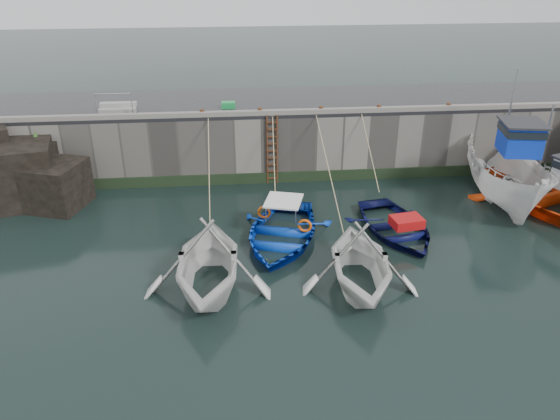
{
  "coord_description": "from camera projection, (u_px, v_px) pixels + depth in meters",
  "views": [
    {
      "loc": [
        -3.78,
        -12.96,
        10.04
      ],
      "look_at": [
        -2.13,
        4.71,
        1.2
      ],
      "focal_mm": 35.0,
      "sensor_mm": 36.0,
      "label": 1
    }
  ],
  "objects": [
    {
      "name": "bollard_a",
      "position": [
        202.0,
        113.0,
        23.59
      ],
      "size": [
        0.18,
        0.18,
        0.28
      ],
      "primitive_type": "cylinder",
      "color": "#3F1E0F",
      "rests_on": "road_back"
    },
    {
      "name": "boat_near_blue_rope",
      "position": [
        273.0,
        195.0,
        23.82
      ],
      "size": [
        0.04,
        3.84,
        3.1
      ],
      "primitive_type": null,
      "color": "tan",
      "rests_on": "ground"
    },
    {
      "name": "algae_back",
      "position": [
        315.0,
        176.0,
        25.11
      ],
      "size": [
        30.0,
        0.08,
        0.5
      ],
      "primitive_type": "cube",
      "color": "black",
      "rests_on": "ground"
    },
    {
      "name": "boat_near_navy_rope",
      "position": [
        371.0,
        190.0,
        24.27
      ],
      "size": [
        0.04,
        3.7,
        3.1
      ],
      "primitive_type": null,
      "color": "tan",
      "rests_on": "ground"
    },
    {
      "name": "rock_outcrop",
      "position": [
        14.0,
        173.0,
        22.83
      ],
      "size": [
        5.85,
        4.24,
        3.41
      ],
      "color": "black",
      "rests_on": "ground"
    },
    {
      "name": "boat_far_white",
      "position": [
        507.0,
        176.0,
        22.79
      ],
      "size": [
        3.88,
        7.45,
        5.74
      ],
      "rotation": [
        0.0,
        0.0,
        -0.18
      ],
      "color": "silver",
      "rests_on": "ground"
    },
    {
      "name": "bollard_d",
      "position": [
        379.0,
        108.0,
        24.24
      ],
      "size": [
        0.18,
        0.18,
        0.28
      ],
      "primitive_type": "cylinder",
      "color": "#3F1E0F",
      "rests_on": "road_back"
    },
    {
      "name": "fish_crate",
      "position": [
        228.0,
        105.0,
        24.7
      ],
      "size": [
        0.63,
        0.45,
        0.27
      ],
      "primitive_type": "cube",
      "rotation": [
        0.0,
        0.0,
        -0.07
      ],
      "color": "green",
      "rests_on": "road_back"
    },
    {
      "name": "boat_near_blacktrim_rope",
      "position": [
        329.0,
        210.0,
        22.56
      ],
      "size": [
        0.04,
        6.61,
        3.1
      ],
      "primitive_type": null,
      "color": "tan",
      "rests_on": "ground"
    },
    {
      "name": "boat_near_blue",
      "position": [
        281.0,
        239.0,
        20.33
      ],
      "size": [
        4.98,
        6.0,
        1.08
      ],
      "primitive_type": "imported",
      "rotation": [
        0.0,
        0.0,
        -0.28
      ],
      "color": "#0D3EC3",
      "rests_on": "ground"
    },
    {
      "name": "kerb_back",
      "position": [
        317.0,
        111.0,
        23.93
      ],
      "size": [
        30.0,
        0.3,
        0.2
      ],
      "primitive_type": "cube",
      "color": "slate",
      "rests_on": "road_back"
    },
    {
      "name": "boat_near_navy",
      "position": [
        395.0,
        231.0,
        20.87
      ],
      "size": [
        3.99,
        5.07,
        0.95
      ],
      "primitive_type": "imported",
      "rotation": [
        0.0,
        0.0,
        0.16
      ],
      "color": "#0A0D40",
      "rests_on": "ground"
    },
    {
      "name": "bollard_e",
      "position": [
        448.0,
        106.0,
        24.5
      ],
      "size": [
        0.18,
        0.18,
        0.28
      ],
      "primitive_type": "cylinder",
      "color": "#3F1E0F",
      "rests_on": "road_back"
    },
    {
      "name": "boat_near_white_rope",
      "position": [
        212.0,
        213.0,
        22.3
      ],
      "size": [
        0.04,
        6.3,
        3.1
      ],
      "primitive_type": null,
      "color": "tan",
      "rests_on": "ground"
    },
    {
      "name": "quay_back",
      "position": [
        308.0,
        133.0,
        26.81
      ],
      "size": [
        30.0,
        5.0,
        3.0
      ],
      "primitive_type": "cube",
      "color": "slate",
      "rests_on": "ground"
    },
    {
      "name": "road_back",
      "position": [
        309.0,
        101.0,
        26.11
      ],
      "size": [
        30.0,
        5.0,
        0.16
      ],
      "primitive_type": "cube",
      "color": "black",
      "rests_on": "quay_back"
    },
    {
      "name": "boat_near_white",
      "position": [
        209.0,
        287.0,
        17.52
      ],
      "size": [
        4.55,
        5.2,
        2.63
      ],
      "primitive_type": "imported",
      "rotation": [
        0.0,
        0.0,
        -0.05
      ],
      "color": "silver",
      "rests_on": "ground"
    },
    {
      "name": "ground",
      "position": [
        365.0,
        313.0,
        16.34
      ],
      "size": [
        120.0,
        120.0,
        0.0
      ],
      "primitive_type": "plane",
      "color": "black",
      "rests_on": "ground"
    },
    {
      "name": "railing",
      "position": [
        118.0,
        107.0,
        24.14
      ],
      "size": [
        1.6,
        1.05,
        1.0
      ],
      "color": "#A5A8AD",
      "rests_on": "road_back"
    },
    {
      "name": "boat_near_blacktrim",
      "position": [
        358.0,
        285.0,
        17.62
      ],
      "size": [
        4.28,
        4.87,
        2.44
      ],
      "primitive_type": "imported",
      "rotation": [
        0.0,
        0.0,
        -0.06
      ],
      "color": "silver",
      "rests_on": "ground"
    },
    {
      "name": "boat_far_orange",
      "position": [
        560.0,
        199.0,
        22.34
      ],
      "size": [
        7.49,
        8.68,
        4.51
      ],
      "rotation": [
        0.0,
        0.0,
        0.37
      ],
      "color": "#E33B0B",
      "rests_on": "ground"
    },
    {
      "name": "ladder",
      "position": [
        272.0,
        150.0,
        24.3
      ],
      "size": [
        0.51,
        0.08,
        3.2
      ],
      "color": "#3F1E0F",
      "rests_on": "ground"
    },
    {
      "name": "bollard_b",
      "position": [
        260.0,
        111.0,
        23.8
      ],
      "size": [
        0.18,
        0.18,
        0.28
      ],
      "primitive_type": "cylinder",
      "color": "#3F1E0F",
      "rests_on": "road_back"
    },
    {
      "name": "bollard_c",
      "position": [
        321.0,
        109.0,
        24.02
      ],
      "size": [
        0.18,
        0.18,
        0.28
      ],
      "primitive_type": "cylinder",
      "color": "#3F1E0F",
      "rests_on": "road_back"
    }
  ]
}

